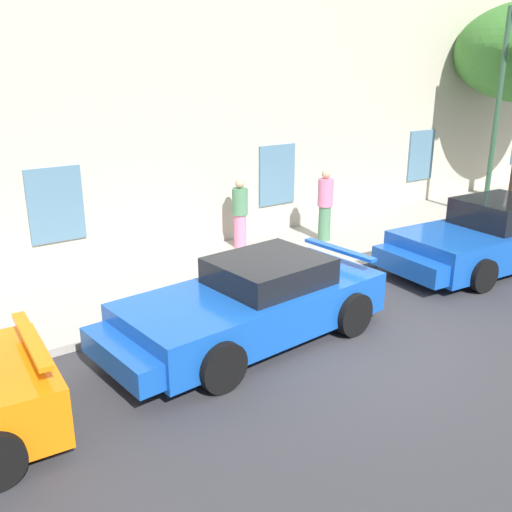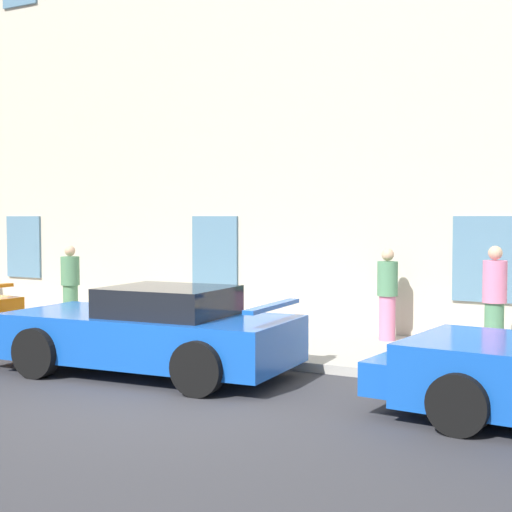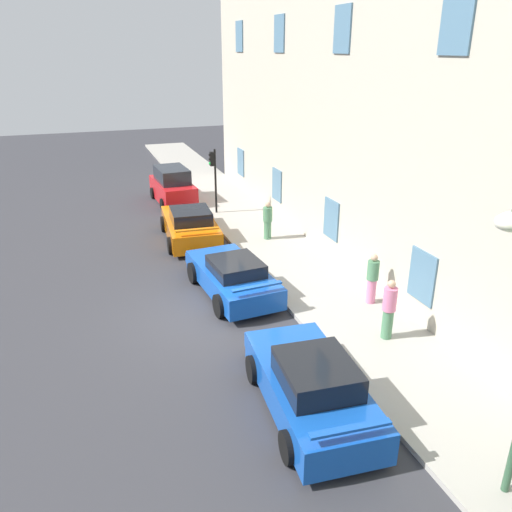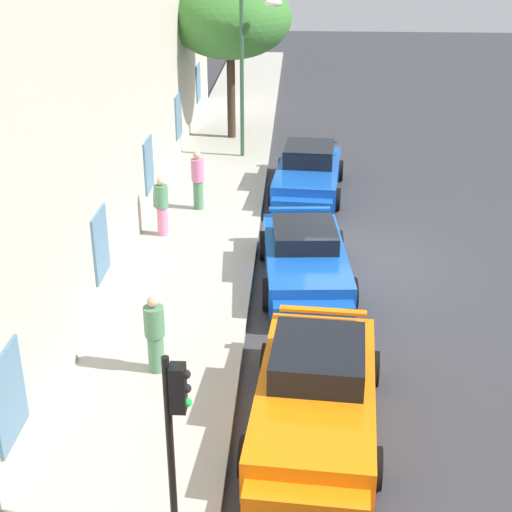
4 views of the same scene
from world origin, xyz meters
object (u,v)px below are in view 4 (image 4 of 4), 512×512
(sportscar_red_lead, at_px, (315,401))
(pedestrian_strolling, at_px, (162,206))
(pedestrian_bystander, at_px, (155,334))
(pedestrian_admiring, at_px, (198,180))
(street_lamp, at_px, (254,47))
(sportscar_white_middle, at_px, (308,175))
(traffic_light, at_px, (175,422))
(tree_near_kerb, at_px, (230,18))
(sportscar_yellow_flank, at_px, (306,261))

(sportscar_red_lead, xyz_separation_m, pedestrian_strolling, (8.04, 3.99, 0.35))
(pedestrian_strolling, distance_m, pedestrian_bystander, 6.62)
(pedestrian_admiring, bearing_deg, pedestrian_strolling, 160.25)
(street_lamp, bearing_deg, pedestrian_bystander, 175.60)
(pedestrian_admiring, relative_size, pedestrian_bystander, 1.09)
(pedestrian_admiring, relative_size, pedestrian_strolling, 1.07)
(sportscar_red_lead, relative_size, street_lamp, 0.91)
(pedestrian_admiring, xyz_separation_m, pedestrian_bystander, (-8.54, -0.28, -0.08))
(sportscar_white_middle, distance_m, pedestrian_admiring, 3.69)
(sportscar_red_lead, height_order, pedestrian_bystander, pedestrian_bystander)
(pedestrian_strolling, bearing_deg, street_lamp, -15.79)
(traffic_light, bearing_deg, sportscar_red_lead, -33.63)
(sportscar_red_lead, relative_size, pedestrian_strolling, 3.06)
(tree_near_kerb, xyz_separation_m, pedestrian_strolling, (-9.69, 1.03, -3.60))
(street_lamp, bearing_deg, tree_near_kerb, 23.08)
(sportscar_white_middle, relative_size, pedestrian_bystander, 3.06)
(pedestrian_strolling, relative_size, pedestrian_bystander, 1.02)
(pedestrian_strolling, xyz_separation_m, pedestrian_bystander, (-6.55, -1.00, -0.03))
(sportscar_white_middle, bearing_deg, pedestrian_bystander, 164.09)
(sportscar_white_middle, bearing_deg, traffic_light, 172.91)
(sportscar_white_middle, distance_m, tree_near_kerb, 7.69)
(sportscar_red_lead, bearing_deg, pedestrian_admiring, 18.07)
(pedestrian_strolling, bearing_deg, sportscar_yellow_flank, -122.94)
(sportscar_yellow_flank, relative_size, sportscar_white_middle, 0.98)
(traffic_light, distance_m, pedestrian_strolling, 11.14)
(sportscar_yellow_flank, height_order, street_lamp, street_lamp)
(sportscar_yellow_flank, distance_m, pedestrian_admiring, 5.49)
(pedestrian_admiring, bearing_deg, sportscar_red_lead, -161.93)
(sportscar_red_lead, xyz_separation_m, pedestrian_bystander, (1.49, 3.00, 0.32))
(sportscar_red_lead, xyz_separation_m, sportscar_white_middle, (11.80, 0.06, 0.01))
(pedestrian_admiring, distance_m, pedestrian_strolling, 2.12)
(street_lamp, height_order, pedestrian_admiring, street_lamp)
(sportscar_yellow_flank, relative_size, pedestrian_bystander, 3.02)
(sportscar_red_lead, distance_m, traffic_light, 3.76)
(sportscar_white_middle, height_order, pedestrian_bystander, pedestrian_bystander)
(traffic_light, height_order, pedestrian_strolling, traffic_light)
(sportscar_red_lead, xyz_separation_m, traffic_light, (-2.82, 1.88, 1.64))
(sportscar_red_lead, distance_m, sportscar_yellow_flank, 5.55)
(sportscar_yellow_flank, height_order, tree_near_kerb, tree_near_kerb)
(sportscar_white_middle, height_order, tree_near_kerb, tree_near_kerb)
(sportscar_red_lead, distance_m, street_lamp, 15.80)
(sportscar_yellow_flank, xyz_separation_m, street_lamp, (9.77, 1.79, 3.36))
(sportscar_white_middle, xyz_separation_m, pedestrian_strolling, (-3.76, 3.93, 0.34))
(pedestrian_bystander, bearing_deg, pedestrian_strolling, 8.65)
(sportscar_white_middle, relative_size, pedestrian_strolling, 3.00)
(street_lamp, relative_size, pedestrian_bystander, 3.45)
(pedestrian_bystander, bearing_deg, sportscar_yellow_flank, -35.10)
(sportscar_white_middle, xyz_separation_m, traffic_light, (-14.62, 1.82, 1.63))
(street_lamp, relative_size, pedestrian_strolling, 3.38)
(sportscar_red_lead, distance_m, tree_near_kerb, 18.40)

